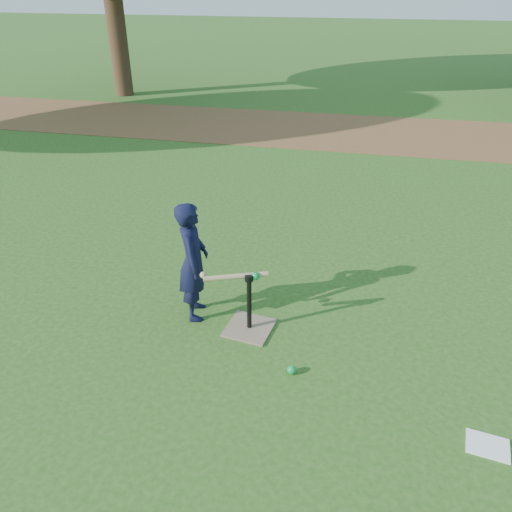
# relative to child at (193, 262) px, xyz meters

# --- Properties ---
(ground) EXTENTS (80.00, 80.00, 0.00)m
(ground) POSITION_rel_child_xyz_m (0.65, -0.37, -0.61)
(ground) COLOR #285116
(ground) RESTS_ON ground
(dirt_strip) EXTENTS (24.00, 3.00, 0.01)m
(dirt_strip) POSITION_rel_child_xyz_m (0.65, 7.13, -0.60)
(dirt_strip) COLOR brown
(dirt_strip) RESTS_ON ground
(child) EXTENTS (0.40, 0.51, 1.22)m
(child) POSITION_rel_child_xyz_m (0.00, 0.00, 0.00)
(child) COLOR black
(child) RESTS_ON ground
(wiffle_ball_ground) EXTENTS (0.08, 0.08, 0.08)m
(wiffle_ball_ground) POSITION_rel_child_xyz_m (1.08, -0.66, -0.57)
(wiffle_ball_ground) COLOR #0D963F
(wiffle_ball_ground) RESTS_ON ground
(clipboard) EXTENTS (0.33, 0.27, 0.01)m
(clipboard) POSITION_rel_child_xyz_m (2.61, -1.11, -0.60)
(clipboard) COLOR white
(clipboard) RESTS_ON ground
(batting_tee) EXTENTS (0.49, 0.49, 0.61)m
(batting_tee) POSITION_rel_child_xyz_m (0.58, -0.13, -0.50)
(batting_tee) COLOR #896E57
(batting_tee) RESTS_ON ground
(swing_action) EXTENTS (0.62, 0.27, 0.08)m
(swing_action) POSITION_rel_child_xyz_m (0.47, -0.15, -0.01)
(swing_action) COLOR tan
(swing_action) RESTS_ON ground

